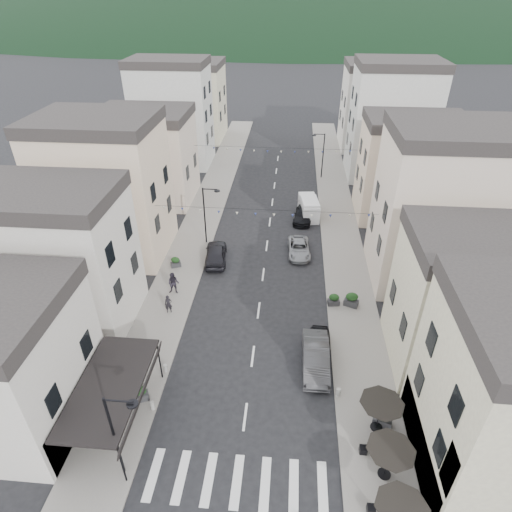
% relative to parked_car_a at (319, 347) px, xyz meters
% --- Properties ---
extents(sidewalk_left, '(4.00, 76.00, 0.12)m').
position_rel_parked_car_a_xyz_m(sidewalk_left, '(-12.10, 20.33, -0.61)').
color(sidewalk_left, slate).
rests_on(sidewalk_left, ground).
extents(sidewalk_right, '(4.00, 76.00, 0.12)m').
position_rel_parked_car_a_xyz_m(sidewalk_right, '(2.90, 20.33, -0.61)').
color(sidewalk_right, slate).
rests_on(sidewalk_right, ground).
extents(hill_backdrop, '(640.00, 360.00, 70.00)m').
position_rel_parked_car_a_xyz_m(hill_backdrop, '(-4.60, 288.33, -0.67)').
color(hill_backdrop, black).
rests_on(hill_backdrop, ground).
extents(boutique_awning, '(3.77, 7.50, 3.28)m').
position_rel_parked_car_a_xyz_m(boutique_awning, '(-11.85, -6.67, 2.45)').
color(boutique_awning, black).
rests_on(boutique_awning, ground).
extents(buildings_row_left, '(10.20, 54.16, 14.00)m').
position_rel_parked_car_a_xyz_m(buildings_row_left, '(-19.10, 26.09, 5.45)').
color(buildings_row_left, beige).
rests_on(buildings_row_left, ground).
extents(buildings_row_right, '(10.20, 54.16, 14.50)m').
position_rel_parked_car_a_xyz_m(buildings_row_right, '(9.90, 24.93, 5.65)').
color(buildings_row_right, '#B9B193').
rests_on(buildings_row_right, ground).
extents(cafe_terrace, '(2.50, 8.10, 2.53)m').
position_rel_parked_car_a_xyz_m(cafe_terrace, '(3.10, -8.87, 1.69)').
color(cafe_terrace, black).
rests_on(cafe_terrace, ground).
extents(streetlamp_left_near, '(1.70, 0.56, 6.00)m').
position_rel_parked_car_a_xyz_m(streetlamp_left_near, '(-10.42, -9.67, 3.03)').
color(streetlamp_left_near, black).
rests_on(streetlamp_left_near, ground).
extents(streetlamp_left_far, '(1.70, 0.56, 6.00)m').
position_rel_parked_car_a_xyz_m(streetlamp_left_far, '(-10.42, 14.33, 3.03)').
color(streetlamp_left_far, black).
rests_on(streetlamp_left_far, ground).
extents(streetlamp_right_far, '(1.70, 0.56, 6.00)m').
position_rel_parked_car_a_xyz_m(streetlamp_right_far, '(1.22, 32.33, 3.03)').
color(streetlamp_right_far, black).
rests_on(streetlamp_right_far, ground).
extents(bollards, '(11.66, 10.26, 0.60)m').
position_rel_parked_car_a_xyz_m(bollards, '(-4.60, -6.17, -0.25)').
color(bollards, gray).
rests_on(bollards, ground).
extents(bunting_near, '(19.00, 0.28, 0.62)m').
position_rel_parked_car_a_xyz_m(bunting_near, '(-4.60, 10.33, 4.98)').
color(bunting_near, black).
rests_on(bunting_near, ground).
extents(bunting_far, '(19.00, 0.28, 0.62)m').
position_rel_parked_car_a_xyz_m(bunting_far, '(-4.60, 26.33, 4.98)').
color(bunting_far, black).
rests_on(bunting_far, ground).
extents(parked_car_a, '(1.86, 4.03, 1.34)m').
position_rel_parked_car_a_xyz_m(parked_car_a, '(0.00, 0.00, 0.00)').
color(parked_car_a, black).
rests_on(parked_car_a, ground).
extents(parked_car_b, '(1.79, 5.01, 1.64)m').
position_rel_parked_car_a_xyz_m(parked_car_b, '(-0.26, -1.21, 0.15)').
color(parked_car_b, '#37373A').
rests_on(parked_car_b, ground).
extents(parked_car_c, '(2.31, 4.55, 1.23)m').
position_rel_parked_car_a_xyz_m(parked_car_c, '(-1.43, 13.12, -0.05)').
color(parked_car_c, gray).
rests_on(parked_car_c, ground).
extents(parked_car_d, '(2.46, 4.89, 1.36)m').
position_rel_parked_car_a_xyz_m(parked_car_d, '(-0.96, 20.19, 0.01)').
color(parked_car_d, black).
rests_on(parked_car_d, ground).
extents(parked_car_e, '(2.47, 4.97, 1.63)m').
position_rel_parked_car_a_xyz_m(parked_car_e, '(-9.19, 11.19, 0.15)').
color(parked_car_e, black).
rests_on(parked_car_e, ground).
extents(delivery_van, '(2.37, 4.73, 2.17)m').
position_rel_parked_car_a_xyz_m(delivery_van, '(-0.39, 21.19, 0.40)').
color(delivery_van, silver).
rests_on(delivery_van, ground).
extents(pedestrian_a, '(0.65, 0.51, 1.57)m').
position_rel_parked_car_a_xyz_m(pedestrian_a, '(-11.64, 3.40, 0.24)').
color(pedestrian_a, black).
rests_on(pedestrian_a, sidewalk_left).
extents(pedestrian_b, '(0.96, 0.75, 1.98)m').
position_rel_parked_car_a_xyz_m(pedestrian_b, '(-11.83, 5.85, 0.44)').
color(pedestrian_b, black).
rests_on(pedestrian_b, sidewalk_left).
extents(planter_la, '(1.17, 0.93, 1.15)m').
position_rel_parked_car_a_xyz_m(planter_la, '(-11.26, -5.05, 0.01)').
color(planter_la, '#2F3032').
rests_on(planter_la, sidewalk_left).
extents(planter_lb, '(1.02, 0.81, 1.01)m').
position_rel_parked_car_a_xyz_m(planter_lb, '(-12.69, 9.75, -0.06)').
color(planter_lb, '#2B2C2E').
rests_on(planter_lb, sidewalk_left).
extents(planter_ra, '(1.21, 0.89, 1.21)m').
position_rel_parked_car_a_xyz_m(planter_ra, '(3.54, -5.55, 0.04)').
color(planter_ra, '#323235').
rests_on(planter_ra, sidewalk_right).
extents(planter_rb, '(1.27, 0.99, 1.25)m').
position_rel_parked_car_a_xyz_m(planter_rb, '(2.80, 5.46, 0.06)').
color(planter_rb, '#2B2B2D').
rests_on(planter_rb, sidewalk_right).
extents(planter_rc, '(1.01, 0.66, 1.05)m').
position_rel_parked_car_a_xyz_m(planter_rc, '(1.40, 5.45, -0.04)').
color(planter_rc, '#2B2A2D').
rests_on(planter_rc, sidewalk_right).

